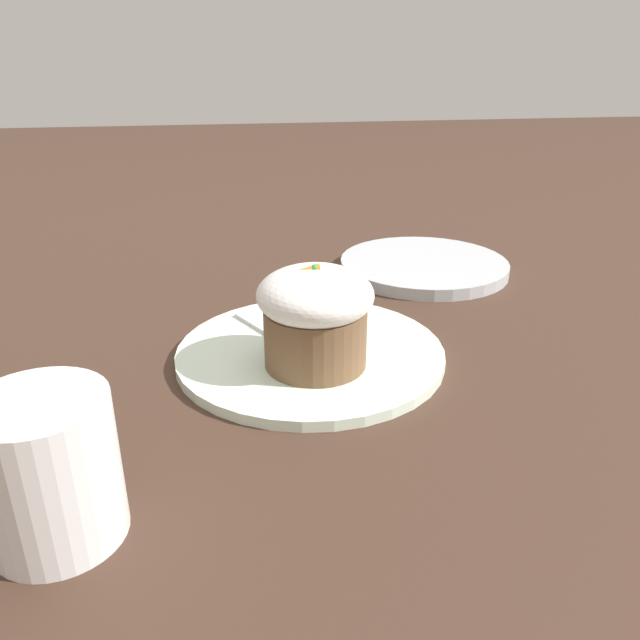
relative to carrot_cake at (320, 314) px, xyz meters
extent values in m
plane|color=#3D281E|center=(0.00, -0.03, -0.06)|extent=(4.00, 4.00, 0.00)
cylinder|color=silver|center=(0.00, -0.03, -0.05)|extent=(0.26, 0.26, 0.01)
cylinder|color=brown|center=(0.00, 0.00, -0.02)|extent=(0.09, 0.09, 0.06)
ellipsoid|color=white|center=(0.00, 0.00, 0.02)|extent=(0.11, 0.11, 0.05)
cone|color=orange|center=(0.01, 0.00, 0.04)|extent=(0.02, 0.01, 0.01)
sphere|color=green|center=(0.00, 0.00, 0.04)|extent=(0.01, 0.01, 0.01)
cube|color=silver|center=(0.05, -0.09, -0.05)|extent=(0.04, 0.07, 0.00)
ellipsoid|color=silver|center=(0.03, -0.05, -0.05)|extent=(0.05, 0.05, 0.01)
cylinder|color=white|center=(0.19, 0.18, -0.01)|extent=(0.08, 0.08, 0.10)
cylinder|color=#B2B7BC|center=(-0.18, -0.26, -0.05)|extent=(0.23, 0.23, 0.02)
camera|label=1|loc=(0.08, 0.51, 0.22)|focal=35.00mm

